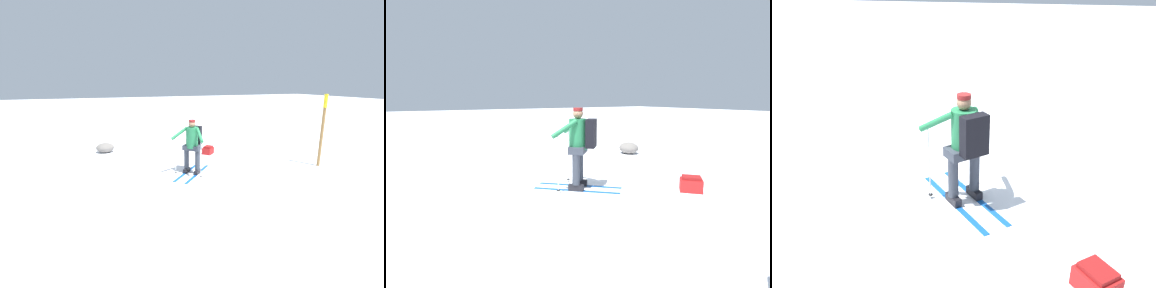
# 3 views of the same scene
# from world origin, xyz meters

# --- Properties ---
(ground_plane) EXTENTS (80.00, 80.00, 0.00)m
(ground_plane) POSITION_xyz_m (0.00, 0.00, 0.00)
(ground_plane) COLOR white
(skier) EXTENTS (1.52, 1.56, 1.63)m
(skier) POSITION_xyz_m (0.19, 0.78, 0.94)
(skier) COLOR #144C9E
(skier) RESTS_ON ground_plane
(dropped_backpack) EXTENTS (0.53, 0.53, 0.31)m
(dropped_backpack) POSITION_xyz_m (1.49, 2.54, 0.14)
(dropped_backpack) COLOR maroon
(dropped_backpack) RESTS_ON ground_plane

